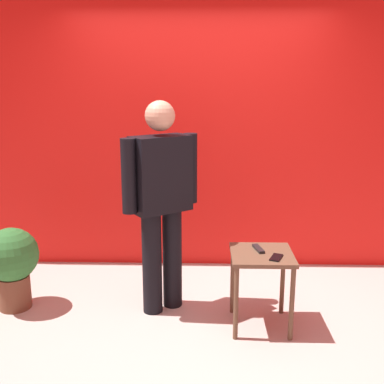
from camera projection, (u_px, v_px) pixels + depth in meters
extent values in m
plane|color=#B7B2A8|center=(196.00, 335.00, 3.44)|extent=(12.00, 12.00, 0.00)
cube|color=red|center=(199.00, 136.00, 4.53)|extent=(5.40, 0.12, 2.62)
cylinder|color=black|center=(152.00, 263.00, 3.70)|extent=(0.22, 0.22, 0.84)
cylinder|color=black|center=(172.00, 258.00, 3.81)|extent=(0.22, 0.22, 0.84)
cube|color=black|center=(161.00, 174.00, 3.58)|extent=(0.50, 0.45, 0.59)
cube|color=red|center=(153.00, 168.00, 3.67)|extent=(0.11, 0.08, 0.50)
cube|color=#C68CB7|center=(153.00, 170.00, 3.68)|extent=(0.04, 0.03, 0.45)
cylinder|color=black|center=(129.00, 176.00, 3.42)|extent=(0.16, 0.16, 0.57)
cylinder|color=black|center=(190.00, 168.00, 3.73)|extent=(0.16, 0.16, 0.57)
sphere|color=tan|center=(160.00, 116.00, 3.48)|extent=(0.23, 0.23, 0.23)
cube|color=brown|center=(262.00, 255.00, 3.44)|extent=(0.46, 0.46, 0.03)
cylinder|color=brown|center=(236.00, 303.00, 3.32)|extent=(0.04, 0.04, 0.56)
cylinder|color=brown|center=(292.00, 304.00, 3.31)|extent=(0.04, 0.04, 0.56)
cylinder|color=brown|center=(233.00, 280.00, 3.71)|extent=(0.04, 0.04, 0.56)
cylinder|color=brown|center=(283.00, 281.00, 3.70)|extent=(0.04, 0.04, 0.56)
cube|color=black|center=(276.00, 257.00, 3.34)|extent=(0.12, 0.16, 0.01)
cube|color=black|center=(258.00, 249.00, 3.50)|extent=(0.08, 0.18, 0.02)
cylinder|color=brown|center=(15.00, 292.00, 3.82)|extent=(0.26, 0.26, 0.28)
sphere|color=#2D7233|center=(11.00, 255.00, 3.75)|extent=(0.44, 0.44, 0.44)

